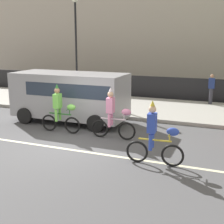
% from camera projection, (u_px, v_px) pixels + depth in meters
% --- Properties ---
extents(ground_plane, '(80.00, 80.00, 0.00)m').
position_uv_depth(ground_plane, '(71.00, 144.00, 10.97)').
color(ground_plane, '#4C4C4F').
extents(road_centre_line, '(36.00, 0.14, 0.01)m').
position_uv_depth(road_centre_line, '(64.00, 149.00, 10.51)').
color(road_centre_line, beige).
rests_on(road_centre_line, ground).
extents(sidewalk_curb, '(60.00, 5.00, 0.15)m').
position_uv_depth(sidewalk_curb, '(130.00, 106.00, 16.82)').
color(sidewalk_curb, '#9E9B93').
rests_on(sidewalk_curb, ground).
extents(fence_line, '(40.00, 0.08, 1.40)m').
position_uv_depth(fence_line, '(146.00, 87.00, 19.29)').
color(fence_line, black).
rests_on(fence_line, ground).
extents(building_backdrop, '(28.00, 8.00, 7.60)m').
position_uv_depth(building_backdrop, '(151.00, 37.00, 27.10)').
color(building_backdrop, '#B2A899').
rests_on(building_backdrop, ground).
extents(parade_cyclist_lime, '(1.72, 0.50, 1.92)m').
position_uv_depth(parade_cyclist_lime, '(60.00, 112.00, 12.20)').
color(parade_cyclist_lime, black).
rests_on(parade_cyclist_lime, ground).
extents(parade_cyclist_pink, '(1.72, 0.50, 1.92)m').
position_uv_depth(parade_cyclist_pink, '(113.00, 117.00, 11.41)').
color(parade_cyclist_pink, black).
rests_on(parade_cyclist_pink, ground).
extents(parade_cyclist_cobalt, '(1.72, 0.50, 1.92)m').
position_uv_depth(parade_cyclist_cobalt, '(155.00, 137.00, 9.02)').
color(parade_cyclist_cobalt, black).
rests_on(parade_cyclist_cobalt, ground).
extents(parked_van_grey, '(5.00, 2.22, 2.18)m').
position_uv_depth(parked_van_grey, '(71.00, 94.00, 13.64)').
color(parked_van_grey, '#99999E').
rests_on(parked_van_grey, ground).
extents(street_lamp_post, '(0.36, 0.36, 5.86)m').
position_uv_depth(street_lamp_post, '(76.00, 32.00, 18.11)').
color(street_lamp_post, black).
rests_on(street_lamp_post, sidewalk_curb).
extents(pedestrian_onlooker, '(0.32, 0.20, 1.62)m').
position_uv_depth(pedestrian_onlooker, '(211.00, 88.00, 16.87)').
color(pedestrian_onlooker, '#33333D').
rests_on(pedestrian_onlooker, sidewalk_curb).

